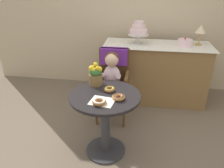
{
  "coord_description": "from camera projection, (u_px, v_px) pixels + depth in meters",
  "views": [
    {
      "loc": [
        0.36,
        -1.9,
        1.76
      ],
      "look_at": [
        0.05,
        0.15,
        0.77
      ],
      "focal_mm": 35.23,
      "sensor_mm": 36.0,
      "label": 1
    }
  ],
  "objects": [
    {
      "name": "ground_plane",
      "position": [
        106.0,
        150.0,
        2.5
      ],
      "size": [
        8.0,
        8.0,
        0.0
      ],
      "primitive_type": "plane",
      "color": "#6B5B4C"
    },
    {
      "name": "back_wall",
      "position": [
        124.0,
        7.0,
        3.57
      ],
      "size": [
        4.8,
        0.1,
        2.7
      ],
      "primitive_type": "cube",
      "color": "#C1AD8E",
      "rests_on": "ground"
    },
    {
      "name": "cafe_table",
      "position": [
        105.0,
        113.0,
        2.28
      ],
      "size": [
        0.72,
        0.72,
        0.72
      ],
      "color": "black",
      "rests_on": "ground"
    },
    {
      "name": "wicker_chair",
      "position": [
        113.0,
        73.0,
        2.9
      ],
      "size": [
        0.42,
        0.45,
        0.95
      ],
      "rotation": [
        0.0,
        0.0,
        0.06
      ],
      "color": "brown",
      "rests_on": "ground"
    },
    {
      "name": "seated_child",
      "position": [
        111.0,
        75.0,
        2.74
      ],
      "size": [
        0.27,
        0.32,
        0.73
      ],
      "color": "silver",
      "rests_on": "ground"
    },
    {
      "name": "paper_napkin",
      "position": [
        103.0,
        102.0,
        2.06
      ],
      "size": [
        0.25,
        0.22,
        0.0
      ],
      "primitive_type": "cube",
      "rotation": [
        0.0,
        0.0,
        -0.17
      ],
      "color": "white",
      "rests_on": "cafe_table"
    },
    {
      "name": "donut_front",
      "position": [
        99.0,
        102.0,
        2.02
      ],
      "size": [
        0.13,
        0.13,
        0.04
      ],
      "color": "#936033",
      "rests_on": "cafe_table"
    },
    {
      "name": "donut_mid",
      "position": [
        118.0,
        97.0,
        2.1
      ],
      "size": [
        0.13,
        0.13,
        0.04
      ],
      "color": "#AD7542",
      "rests_on": "cafe_table"
    },
    {
      "name": "donut_side",
      "position": [
        109.0,
        89.0,
        2.25
      ],
      "size": [
        0.11,
        0.11,
        0.04
      ],
      "color": "#936033",
      "rests_on": "cafe_table"
    },
    {
      "name": "flower_vase",
      "position": [
        95.0,
        75.0,
        2.36
      ],
      "size": [
        0.15,
        0.15,
        0.25
      ],
      "color": "brown",
      "rests_on": "cafe_table"
    },
    {
      "name": "display_counter",
      "position": [
        155.0,
        73.0,
        3.39
      ],
      "size": [
        1.56,
        0.62,
        0.9
      ],
      "color": "olive",
      "rests_on": "ground"
    },
    {
      "name": "tiered_cake_stand",
      "position": [
        138.0,
        30.0,
        3.15
      ],
      "size": [
        0.3,
        0.3,
        0.33
      ],
      "color": "silver",
      "rests_on": "display_counter"
    },
    {
      "name": "round_layer_cake",
      "position": [
        185.0,
        43.0,
        3.1
      ],
      "size": [
        0.2,
        0.2,
        0.12
      ],
      "color": "silver",
      "rests_on": "display_counter"
    },
    {
      "name": "table_lamp",
      "position": [
        201.0,
        30.0,
        3.08
      ],
      "size": [
        0.15,
        0.15,
        0.28
      ],
      "color": "#B28C47",
      "rests_on": "display_counter"
    }
  ]
}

